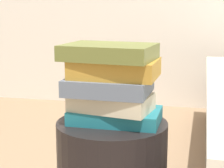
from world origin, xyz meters
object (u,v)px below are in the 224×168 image
at_px(book_teal, 115,115).
at_px(book_olive, 109,52).
at_px(book_slate, 109,86).
at_px(book_ochre, 115,68).
at_px(book_cream, 110,102).

distance_m(book_teal, book_olive, 0.21).
relative_size(book_slate, book_olive, 0.93).
height_order(book_teal, book_slate, book_slate).
bearing_deg(book_teal, book_olive, -155.30).
xyz_separation_m(book_teal, book_slate, (-0.02, -0.01, 0.10)).
xyz_separation_m(book_slate, book_ochre, (0.02, 0.01, 0.06)).
bearing_deg(book_teal, book_ochre, 111.74).
xyz_separation_m(book_teal, book_ochre, (-0.00, 0.01, 0.16)).
bearing_deg(book_teal, book_slate, -155.25).
distance_m(book_cream, book_olive, 0.16).
height_order(book_cream, book_ochre, book_ochre).
distance_m(book_cream, book_ochre, 0.11).
relative_size(book_cream, book_slate, 0.96).
bearing_deg(book_cream, book_slate, 139.27).
bearing_deg(book_olive, book_slate, -148.09).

